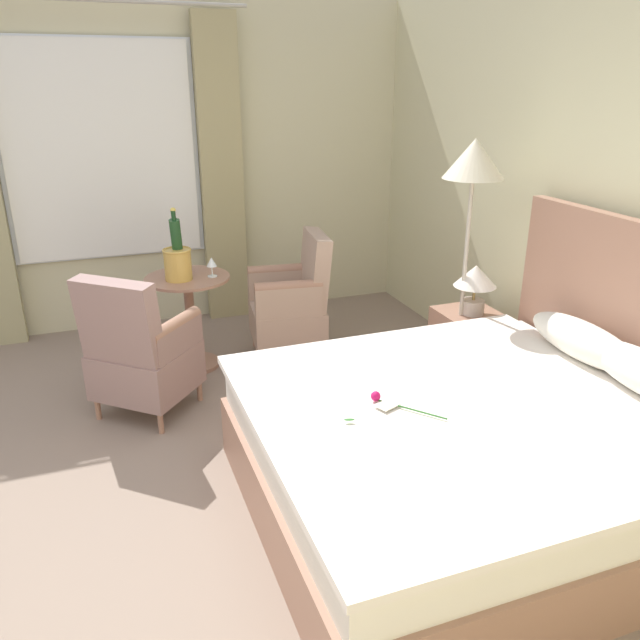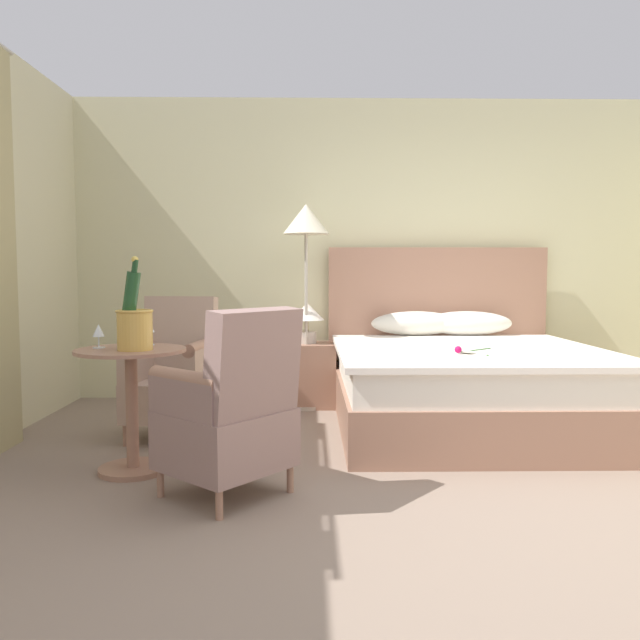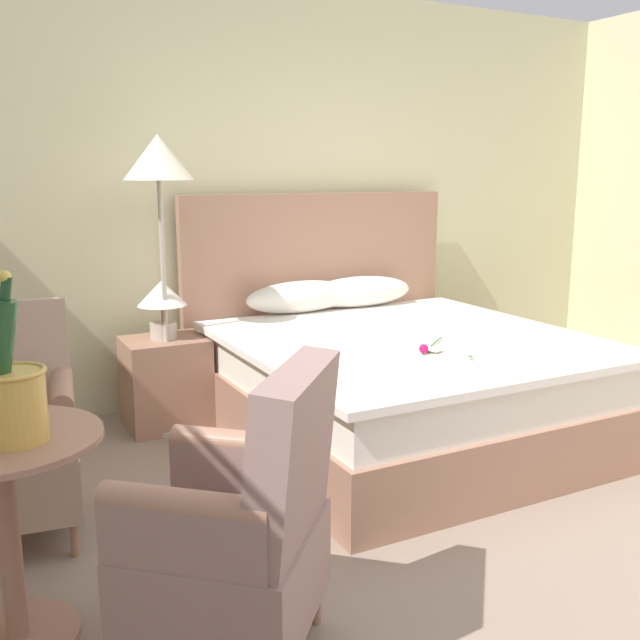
% 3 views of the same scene
% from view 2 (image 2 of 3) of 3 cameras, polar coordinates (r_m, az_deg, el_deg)
% --- Properties ---
extents(ground_plane, '(7.30, 7.30, 0.00)m').
position_cam_2_polar(ground_plane, '(3.38, 13.16, -15.55)').
color(ground_plane, gray).
extents(wall_headboard_side, '(5.92, 0.12, 2.71)m').
position_cam_2_polar(wall_headboard_side, '(5.82, 6.90, 6.34)').
color(wall_headboard_side, beige).
rests_on(wall_headboard_side, ground).
extents(bed, '(1.96, 2.14, 1.37)m').
position_cam_2_polar(bed, '(4.83, 12.91, -5.32)').
color(bed, '#9E705A').
rests_on(bed, ground).
extents(nightstand, '(0.50, 0.40, 0.54)m').
position_cam_2_polar(nightstand, '(5.40, -1.16, -5.01)').
color(nightstand, '#9E705A').
rests_on(nightstand, ground).
extents(bedside_lamp, '(0.29, 0.29, 0.35)m').
position_cam_2_polar(bedside_lamp, '(5.34, -1.17, 0.38)').
color(bedside_lamp, '#BDB0A3').
rests_on(bedside_lamp, nightstand).
extents(floor_lamp_brass, '(0.39, 0.39, 1.72)m').
position_cam_2_polar(floor_lamp_brass, '(5.25, -1.28, 7.99)').
color(floor_lamp_brass, '#BDB3A3').
rests_on(floor_lamp_brass, ground).
extents(side_table_round, '(0.62, 0.62, 0.71)m').
position_cam_2_polar(side_table_round, '(3.75, -16.83, -6.91)').
color(side_table_round, '#9E705A').
rests_on(side_table_round, ground).
extents(champagne_bucket, '(0.21, 0.21, 0.52)m').
position_cam_2_polar(champagne_bucket, '(3.62, -16.63, -0.24)').
color(champagne_bucket, gold).
rests_on(champagne_bucket, side_table_round).
extents(wine_glass_near_bucket, '(0.08, 0.08, 0.14)m').
position_cam_2_polar(wine_glass_near_bucket, '(3.85, -15.44, -0.71)').
color(wine_glass_near_bucket, white).
rests_on(wine_glass_near_bucket, side_table_round).
extents(wine_glass_near_edge, '(0.07, 0.07, 0.14)m').
position_cam_2_polar(wine_glass_near_edge, '(3.78, -19.59, -1.03)').
color(wine_glass_near_edge, white).
rests_on(wine_glass_near_edge, side_table_round).
extents(armchair_by_window, '(0.61, 0.65, 0.98)m').
position_cam_2_polar(armchair_by_window, '(4.48, -13.28, -4.90)').
color(armchair_by_window, '#9E705A').
rests_on(armchair_by_window, ground).
extents(armchair_facing_bed, '(0.79, 0.79, 0.97)m').
position_cam_2_polar(armchair_facing_bed, '(3.22, -8.12, -8.46)').
color(armchair_facing_bed, '#9E705A').
rests_on(armchair_facing_bed, ground).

